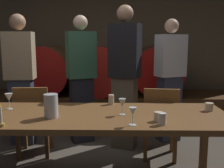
{
  "coord_description": "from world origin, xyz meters",
  "views": [
    {
      "loc": [
        0.27,
        -2.4,
        1.4
      ],
      "look_at": [
        0.23,
        0.32,
        0.97
      ],
      "focal_mm": 42.25,
      "sensor_mm": 36.0,
      "label": 1
    }
  ],
  "objects_px": {
    "wine_barrel_left": "(48,70)",
    "cup_far_left": "(111,100)",
    "chair_right": "(160,120)",
    "wine_barrel_right": "(156,71)",
    "guest_center_left": "(81,79)",
    "guest_far_right": "(170,80)",
    "pitcher": "(51,106)",
    "chair_left": "(33,118)",
    "cup_center_right": "(162,119)",
    "wine_glass_far_right": "(133,112)",
    "wine_glass_center_left": "(9,98)",
    "cup_far_right": "(209,107)",
    "guest_center_right": "(125,76)",
    "wine_barrel_center": "(99,70)",
    "candle_center": "(1,120)",
    "wine_glass_center_right": "(122,104)",
    "guest_far_left": "(21,79)",
    "cup_center_left": "(158,117)",
    "dining_table": "(92,121)"
  },
  "relations": [
    {
      "from": "pitcher",
      "to": "cup_far_right",
      "type": "relative_size",
      "value": 2.69
    },
    {
      "from": "guest_far_right",
      "to": "pitcher",
      "type": "relative_size",
      "value": 8.1
    },
    {
      "from": "wine_glass_center_left",
      "to": "cup_far_right",
      "type": "bearing_deg",
      "value": -0.99
    },
    {
      "from": "guest_far_left",
      "to": "cup_center_right",
      "type": "relative_size",
      "value": 18.06
    },
    {
      "from": "candle_center",
      "to": "cup_center_left",
      "type": "xyz_separation_m",
      "value": [
        1.26,
        0.17,
        -0.01
      ]
    },
    {
      "from": "guest_far_left",
      "to": "wine_barrel_right",
      "type": "bearing_deg",
      "value": -154.55
    },
    {
      "from": "guest_far_left",
      "to": "candle_center",
      "type": "bearing_deg",
      "value": 99.78
    },
    {
      "from": "wine_glass_far_right",
      "to": "cup_far_right",
      "type": "xyz_separation_m",
      "value": [
        0.77,
        0.46,
        -0.07
      ]
    },
    {
      "from": "wine_barrel_left",
      "to": "cup_far_left",
      "type": "relative_size",
      "value": 8.55
    },
    {
      "from": "pitcher",
      "to": "cup_far_right",
      "type": "distance_m",
      "value": 1.5
    },
    {
      "from": "guest_center_right",
      "to": "wine_glass_center_left",
      "type": "xyz_separation_m",
      "value": [
        -1.17,
        -0.84,
        -0.1
      ]
    },
    {
      "from": "wine_barrel_left",
      "to": "wine_glass_center_left",
      "type": "relative_size",
      "value": 5.65
    },
    {
      "from": "chair_right",
      "to": "wine_glass_center_right",
      "type": "bearing_deg",
      "value": 61.23
    },
    {
      "from": "chair_right",
      "to": "guest_far_right",
      "type": "distance_m",
      "value": 0.78
    },
    {
      "from": "guest_center_left",
      "to": "wine_glass_center_right",
      "type": "bearing_deg",
      "value": 90.99
    },
    {
      "from": "wine_barrel_center",
      "to": "candle_center",
      "type": "xyz_separation_m",
      "value": [
        -0.61,
        -2.66,
        -0.11
      ]
    },
    {
      "from": "wine_barrel_right",
      "to": "cup_far_right",
      "type": "distance_m",
      "value": 2.15
    },
    {
      "from": "wine_barrel_left",
      "to": "candle_center",
      "type": "distance_m",
      "value": 2.67
    },
    {
      "from": "wine_glass_far_right",
      "to": "wine_glass_center_left",
      "type": "bearing_deg",
      "value": 157.51
    },
    {
      "from": "wine_barrel_left",
      "to": "cup_center_right",
      "type": "height_order",
      "value": "wine_barrel_left"
    },
    {
      "from": "wine_barrel_left",
      "to": "wine_glass_center_left",
      "type": "distance_m",
      "value": 2.11
    },
    {
      "from": "wine_glass_center_left",
      "to": "cup_center_left",
      "type": "xyz_separation_m",
      "value": [
        1.42,
        -0.38,
        -0.08
      ]
    },
    {
      "from": "guest_center_left",
      "to": "guest_far_right",
      "type": "xyz_separation_m",
      "value": [
        1.23,
        0.06,
        -0.02
      ]
    },
    {
      "from": "wine_barrel_left",
      "to": "guest_center_right",
      "type": "distance_m",
      "value": 1.83
    },
    {
      "from": "wine_barrel_center",
      "to": "pitcher",
      "type": "xyz_separation_m",
      "value": [
        -0.28,
        -2.4,
        -0.06
      ]
    },
    {
      "from": "wine_barrel_left",
      "to": "guest_far_left",
      "type": "height_order",
      "value": "guest_far_left"
    },
    {
      "from": "pitcher",
      "to": "chair_left",
      "type": "bearing_deg",
      "value": 117.61
    },
    {
      "from": "chair_right",
      "to": "guest_center_right",
      "type": "relative_size",
      "value": 0.47
    },
    {
      "from": "cup_far_left",
      "to": "wine_glass_center_right",
      "type": "bearing_deg",
      "value": -74.98
    },
    {
      "from": "wine_barrel_center",
      "to": "wine_glass_center_right",
      "type": "xyz_separation_m",
      "value": [
        0.35,
        -2.3,
        -0.06
      ]
    },
    {
      "from": "guest_far_left",
      "to": "cup_far_right",
      "type": "distance_m",
      "value": 2.41
    },
    {
      "from": "wine_barrel_right",
      "to": "chair_right",
      "type": "xyz_separation_m",
      "value": [
        -0.17,
        -1.63,
        -0.41
      ]
    },
    {
      "from": "guest_center_right",
      "to": "cup_far_right",
      "type": "distance_m",
      "value": 1.2
    },
    {
      "from": "chair_right",
      "to": "wine_barrel_right",
      "type": "bearing_deg",
      "value": -89.82
    },
    {
      "from": "wine_barrel_right",
      "to": "wine_barrel_left",
      "type": "bearing_deg",
      "value": 180.0
    },
    {
      "from": "wine_barrel_left",
      "to": "guest_center_left",
      "type": "xyz_separation_m",
      "value": [
        0.73,
        -1.04,
        -0.0
      ]
    },
    {
      "from": "guest_center_left",
      "to": "candle_center",
      "type": "xyz_separation_m",
      "value": [
        -0.43,
        -1.61,
        -0.11
      ]
    },
    {
      "from": "cup_far_right",
      "to": "wine_barrel_center",
      "type": "bearing_deg",
      "value": 119.32
    },
    {
      "from": "cup_far_left",
      "to": "cup_center_right",
      "type": "height_order",
      "value": "cup_far_left"
    },
    {
      "from": "wine_barrel_right",
      "to": "cup_center_right",
      "type": "xyz_separation_m",
      "value": [
        -0.32,
        -2.59,
        -0.11
      ]
    },
    {
      "from": "candle_center",
      "to": "cup_far_left",
      "type": "xyz_separation_m",
      "value": [
        0.85,
        0.77,
        0.0
      ]
    },
    {
      "from": "dining_table",
      "to": "cup_center_left",
      "type": "relative_size",
      "value": 31.88
    },
    {
      "from": "guest_center_right",
      "to": "cup_far_left",
      "type": "height_order",
      "value": "guest_center_right"
    },
    {
      "from": "candle_center",
      "to": "wine_glass_center_right",
      "type": "height_order",
      "value": "candle_center"
    },
    {
      "from": "candle_center",
      "to": "wine_barrel_left",
      "type": "bearing_deg",
      "value": 96.48
    },
    {
      "from": "guest_center_left",
      "to": "guest_center_right",
      "type": "height_order",
      "value": "guest_center_right"
    },
    {
      "from": "guest_center_right",
      "to": "pitcher",
      "type": "bearing_deg",
      "value": 79.53
    },
    {
      "from": "wine_barrel_left",
      "to": "guest_center_left",
      "type": "height_order",
      "value": "guest_center_left"
    },
    {
      "from": "wine_barrel_center",
      "to": "pitcher",
      "type": "bearing_deg",
      "value": -96.57
    },
    {
      "from": "pitcher",
      "to": "cup_center_right",
      "type": "bearing_deg",
      "value": -11.39
    }
  ]
}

